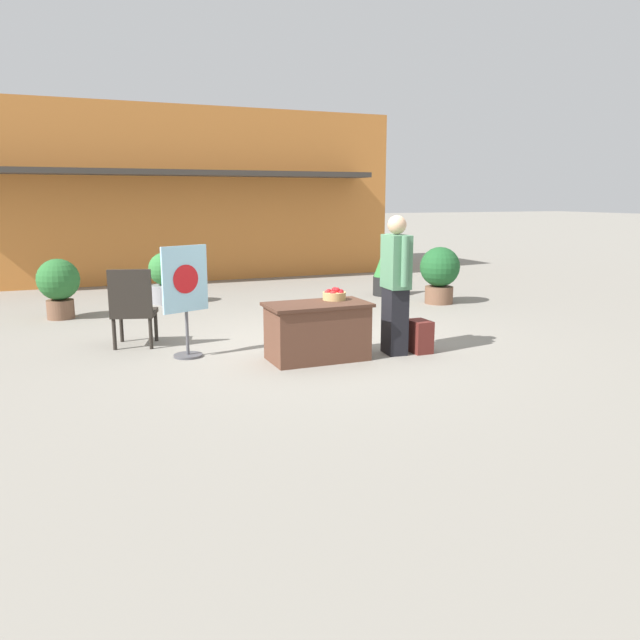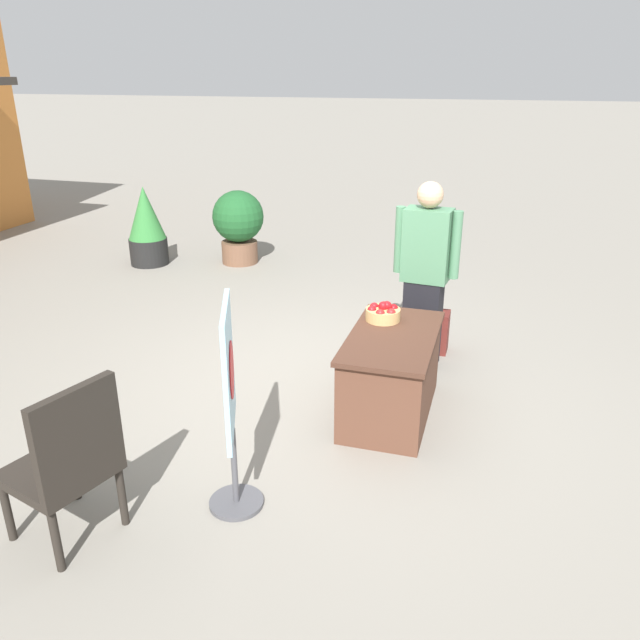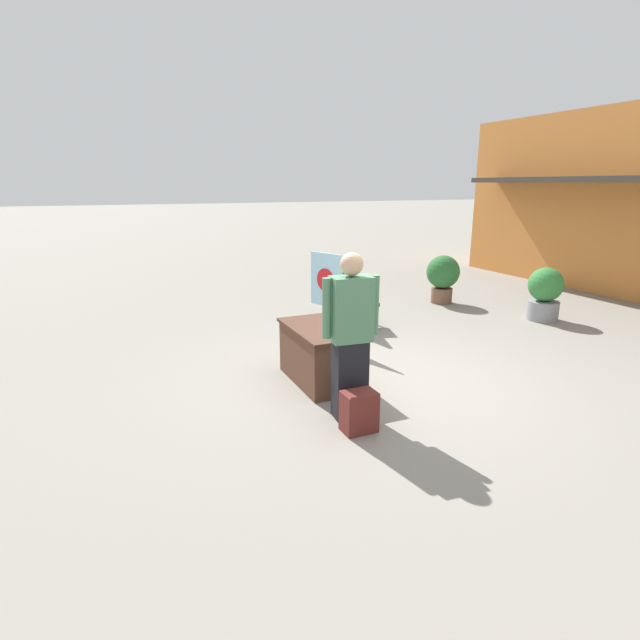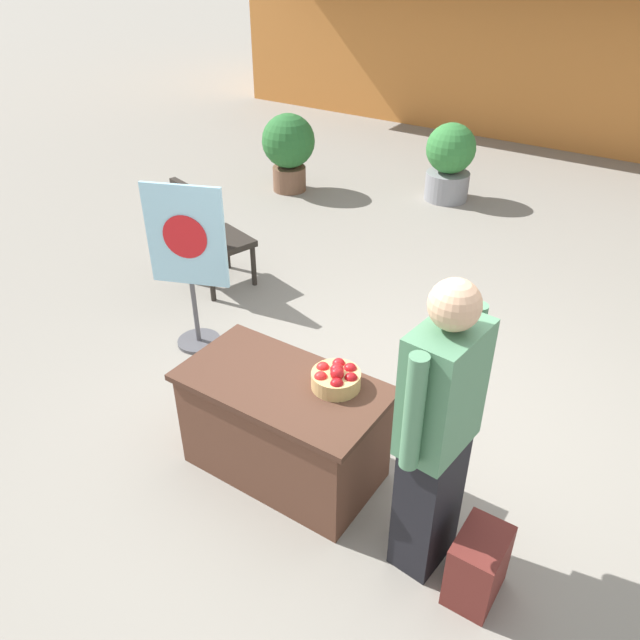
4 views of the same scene
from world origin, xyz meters
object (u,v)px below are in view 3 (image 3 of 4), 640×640
(apple_basket, at_px, (340,327))
(potted_plant_far_left, at_px, (545,293))
(display_table, at_px, (320,354))
(poster_board, at_px, (326,293))
(patio_chair, at_px, (354,295))
(person_visitor, at_px, (350,336))
(potted_plant_near_left, at_px, (443,276))
(backpack, at_px, (359,412))

(apple_basket, distance_m, potted_plant_far_left, 4.99)
(display_table, height_order, apple_basket, apple_basket)
(display_table, distance_m, poster_board, 1.70)
(display_table, height_order, poster_board, poster_board)
(patio_chair, relative_size, potted_plant_far_left, 1.10)
(person_visitor, relative_size, potted_plant_far_left, 1.83)
(poster_board, distance_m, potted_plant_near_left, 3.64)
(backpack, relative_size, potted_plant_far_left, 0.44)
(person_visitor, distance_m, poster_board, 2.64)
(patio_chair, bearing_deg, apple_basket, -104.75)
(apple_basket, relative_size, backpack, 0.69)
(poster_board, distance_m, potted_plant_far_left, 4.21)
(person_visitor, relative_size, poster_board, 1.26)
(display_table, relative_size, apple_basket, 4.33)
(apple_basket, height_order, backpack, apple_basket)
(backpack, distance_m, potted_plant_near_left, 6.04)
(person_visitor, bearing_deg, backpack, 175.27)
(person_visitor, distance_m, patio_chair, 3.48)
(display_table, relative_size, patio_chair, 1.19)
(apple_basket, height_order, potted_plant_far_left, potted_plant_far_left)
(backpack, bearing_deg, poster_board, 162.08)
(display_table, distance_m, apple_basket, 0.53)
(display_table, xyz_separation_m, poster_board, (-1.46, 0.75, 0.43))
(apple_basket, height_order, poster_board, poster_board)
(patio_chair, xyz_separation_m, potted_plant_near_left, (-0.90, 2.54, 0.00))
(patio_chair, bearing_deg, person_visitor, -101.96)
(apple_basket, xyz_separation_m, potted_plant_near_left, (-3.22, 3.93, -0.20))
(display_table, distance_m, backpack, 1.38)
(display_table, distance_m, potted_plant_near_left, 5.02)
(apple_basket, distance_m, poster_board, 1.86)
(potted_plant_near_left, bearing_deg, potted_plant_far_left, 24.86)
(person_visitor, bearing_deg, potted_plant_near_left, -40.77)
(potted_plant_far_left, xyz_separation_m, potted_plant_near_left, (-1.86, -0.86, 0.07))
(apple_basket, xyz_separation_m, person_visitor, (0.74, -0.25, 0.13))
(display_table, distance_m, patio_chair, 2.55)
(apple_basket, bearing_deg, potted_plant_far_left, 105.91)
(potted_plant_near_left, bearing_deg, person_visitor, -46.50)
(backpack, distance_m, poster_board, 3.03)
(apple_basket, bearing_deg, patio_chair, 149.08)
(potted_plant_far_left, bearing_deg, backpack, -64.44)
(apple_basket, xyz_separation_m, poster_board, (-1.75, 0.61, 0.01))
(person_visitor, bearing_deg, display_table, -0.00)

